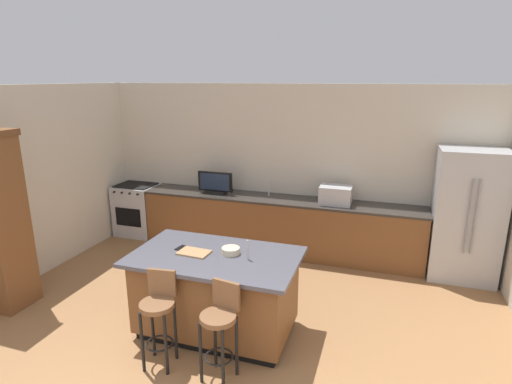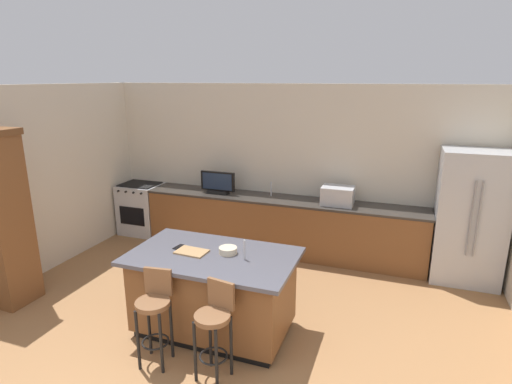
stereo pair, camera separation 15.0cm
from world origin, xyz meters
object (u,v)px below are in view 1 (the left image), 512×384
Objects in this scene: tv_monitor at (215,184)px; bar_stool_right at (220,324)px; range_oven at (138,209)px; cell_phone at (181,248)px; refrigerator at (466,215)px; microwave at (336,195)px; cutting_board at (194,252)px; kitchen_island at (216,293)px; bar_stool_left at (159,311)px; fruit_bowl at (231,251)px.

tv_monitor is 0.62× the size of bar_stool_right.
range_oven is 3.21m from cell_phone.
microwave is (-1.83, 0.04, 0.12)m from refrigerator.
microwave is 1.40× the size of cutting_board.
kitchen_island is at bearing 2.43° from cell_phone.
cutting_board reaches higher than cell_phone.
bar_stool_left is 0.65m from bar_stool_right.
refrigerator is 3.92m from bar_stool_right.
kitchen_island is 0.52m from cutting_board.
kitchen_island is 3.06× the size of tv_monitor.
bar_stool_right is at bearing -7.30° from bar_stool_left.
fruit_bowl is (2.74, -2.30, 0.51)m from range_oven.
cell_phone is 0.22m from cutting_board.
fruit_bowl is at bearing -139.75° from refrigerator.
kitchen_island is 9.11× the size of fruit_bowl.
refrigerator is 1.94× the size of bar_stool_right.
refrigerator is 1.99× the size of range_oven.
bar_stool_left is at bearing -112.87° from microwave.
refrigerator is 3.86m from cutting_board.
bar_stool_left is at bearing -169.84° from bar_stool_right.
microwave is 2.70m from cutting_board.
bar_stool_right is at bearing -33.95° from cell_phone.
kitchen_island is 2.61m from tv_monitor.
tv_monitor reaches higher than kitchen_island.
cutting_board is (-0.39, -0.11, -0.03)m from fruit_bowl.
bar_stool_left is 0.75m from cutting_board.
fruit_bowl is 0.59m from cell_phone.
cell_phone is 0.44× the size of cutting_board.
microwave reaches higher than cell_phone.
tv_monitor is (-3.82, -0.01, 0.15)m from refrigerator.
bar_stool_right reaches higher than cutting_board.
range_oven is 4.68× the size of fruit_bowl.
range_oven is 3.41m from cutting_board.
bar_stool_left reaches higher than range_oven.
bar_stool_left is at bearing -121.03° from fruit_bowl.
range_oven is at bearing 141.85° from cell_phone.
range_oven is 6.26× the size of cell_phone.
range_oven is at bearing 119.25° from bar_stool_left.
cutting_board is at bearing -116.78° from microwave.
kitchen_island is at bearing 126.35° from bar_stool_right.
microwave reaches higher than kitchen_island.
tv_monitor is 3.13m from bar_stool_left.
tv_monitor reaches higher than microwave.
cell_phone is (0.57, -2.28, -0.15)m from tv_monitor.
range_oven is at bearing 143.79° from bar_stool_right.
tv_monitor is 2.98× the size of fruit_bowl.
microwave is at bearing 1.49° from tv_monitor.
cutting_board is at bearing -173.08° from kitchen_island.
cutting_board is (-1.22, -2.41, -0.11)m from microwave.
cutting_board is at bearing -142.16° from refrigerator.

